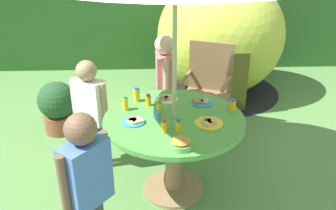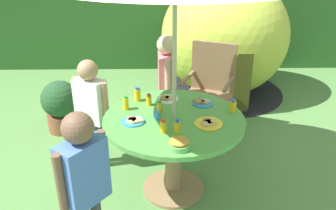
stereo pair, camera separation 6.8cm
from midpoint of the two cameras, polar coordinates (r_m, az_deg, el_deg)
ground_plane at (r=3.40m, az=1.45°, el=-13.53°), size 10.00×10.00×0.02m
hedge_backdrop at (r=6.40m, az=0.18°, el=14.54°), size 9.00×0.70×1.80m
garden_table at (r=3.06m, az=1.57°, el=-4.94°), size 1.20×1.20×0.76m
wooden_chair at (r=4.10m, az=7.24°, el=3.18°), size 0.66×0.65×1.06m
dome_tent at (r=5.17m, az=9.47°, el=10.83°), size 1.88×1.88×1.70m
potted_plant at (r=4.35m, az=-16.51°, el=0.05°), size 0.44×0.44×0.63m
child_in_pink_shirt at (r=3.83m, az=0.27°, el=4.87°), size 0.21×0.41×1.22m
child_in_white_shirt at (r=3.42m, az=-11.80°, el=0.62°), size 0.35×0.28×1.13m
child_in_blue_shirt at (r=2.37m, az=-12.70°, el=-10.60°), size 0.33×0.35×1.19m
snack_bowl at (r=2.55m, az=2.56°, el=-6.27°), size 0.17×0.17×0.08m
plate_front_edge at (r=3.29m, az=0.47°, el=0.98°), size 0.21×0.21×0.03m
plate_far_right at (r=2.91m, az=-4.95°, el=-2.54°), size 0.20×0.20×0.03m
plate_mid_right at (r=2.89m, az=7.22°, el=-2.95°), size 0.23×0.23×0.03m
plate_back_edge at (r=3.23m, az=6.16°, el=0.40°), size 0.19×0.19×0.03m
juice_bottle_near_left at (r=3.10m, az=-6.22°, el=0.28°), size 0.05×0.05×0.13m
juice_bottle_near_right at (r=3.04m, az=-0.74°, el=-0.34°), size 0.05×0.05×0.11m
juice_bottle_far_left at (r=3.11m, az=11.04°, el=-0.16°), size 0.06×0.06×0.11m
juice_bottle_center_front at (r=2.74m, az=2.21°, el=-3.46°), size 0.05×0.05×0.11m
juice_bottle_center_back at (r=2.74m, az=-0.07°, el=-3.48°), size 0.05×0.05×0.11m
juice_bottle_mid_left at (r=3.26m, az=-4.37°, el=1.68°), size 0.06×0.06×0.13m
juice_bottle_spot_a at (r=3.17m, az=-2.50°, el=0.81°), size 0.05×0.05×0.11m
cup_near at (r=2.94m, az=-1.17°, el=-1.63°), size 0.06×0.06×0.07m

